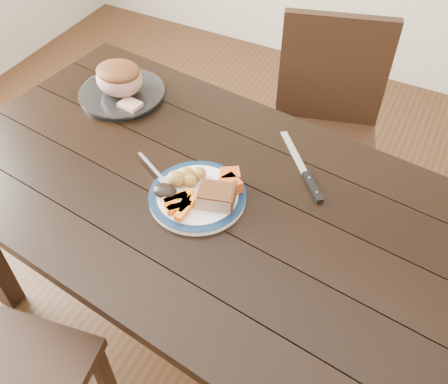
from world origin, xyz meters
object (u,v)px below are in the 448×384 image
at_px(fork, 157,173).
at_px(carving_knife, 308,178).
at_px(serving_platter, 122,95).
at_px(roast_joint, 119,79).
at_px(dinner_plate, 198,196).
at_px(chair_far, 325,124).
at_px(pork_slice, 216,197).
at_px(dining_table, 204,211).

distance_m(fork, carving_knife, 0.44).
xyz_separation_m(serving_platter, roast_joint, (0.00, 0.00, 0.06)).
xyz_separation_m(serving_platter, fork, (0.33, -0.28, 0.01)).
xyz_separation_m(dinner_plate, serving_platter, (-0.47, 0.30, 0.00)).
bearing_deg(chair_far, pork_slice, 67.32).
relative_size(serving_platter, pork_slice, 2.98).
bearing_deg(dinner_plate, carving_knife, 40.86).
bearing_deg(chair_far, serving_platter, 20.49).
xyz_separation_m(fork, roast_joint, (-0.33, 0.28, 0.05)).
distance_m(serving_platter, carving_knife, 0.73).
height_order(chair_far, serving_platter, chair_far).
xyz_separation_m(dining_table, carving_knife, (0.25, 0.18, 0.10)).
bearing_deg(carving_knife, serving_platter, -138.27).
height_order(dining_table, fork, fork).
bearing_deg(pork_slice, fork, 173.59).
xyz_separation_m(pork_slice, fork, (-0.21, 0.02, -0.02)).
bearing_deg(fork, pork_slice, 20.54).
xyz_separation_m(dining_table, chair_far, (0.15, 0.73, -0.13)).
bearing_deg(dinner_plate, pork_slice, -4.76).
bearing_deg(roast_joint, fork, -41.06).
bearing_deg(roast_joint, chair_far, 37.08).
height_order(dinner_plate, roast_joint, roast_joint).
relative_size(dinner_plate, carving_knife, 1.08).
height_order(dinner_plate, fork, fork).
bearing_deg(pork_slice, chair_far, 83.91).
bearing_deg(roast_joint, dinner_plate, -32.53).
distance_m(dining_table, pork_slice, 0.15).
height_order(chair_far, fork, chair_far).
bearing_deg(roast_joint, serving_platter, 0.00).
bearing_deg(chair_far, dining_table, 62.10).
distance_m(chair_far, fork, 0.84).
relative_size(roast_joint, carving_knife, 0.65).
relative_size(fork, carving_knife, 0.66).
bearing_deg(chair_far, carving_knife, 84.20).
xyz_separation_m(dining_table, fork, (-0.14, -0.02, 0.11)).
relative_size(chair_far, pork_slice, 9.57).
distance_m(fork, roast_joint, 0.43).
xyz_separation_m(roast_joint, carving_knife, (0.72, -0.09, -0.06)).
distance_m(chair_far, dinner_plate, 0.82).
bearing_deg(dinner_plate, chair_far, 79.41).
relative_size(pork_slice, roast_joint, 0.59).
height_order(chair_far, pork_slice, chair_far).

